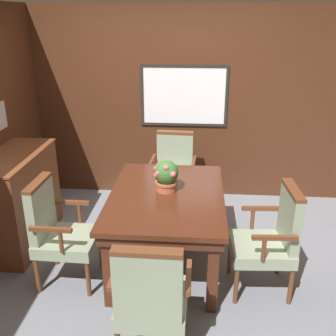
{
  "coord_description": "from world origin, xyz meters",
  "views": [
    {
      "loc": [
        0.36,
        -3.26,
        2.32
      ],
      "look_at": [
        0.09,
        0.2,
        0.95
      ],
      "focal_mm": 42.0,
      "sensor_mm": 36.0,
      "label": 1
    }
  ],
  "objects_px": {
    "chair_head_near": "(151,297)",
    "chair_left_near": "(58,230)",
    "sideboard_cabinet": "(18,200)",
    "chair_right_near": "(271,237)",
    "dining_table": "(167,203)",
    "chair_head_far": "(174,171)",
    "potted_plant": "(166,176)"
  },
  "relations": [
    {
      "from": "chair_head_near",
      "to": "chair_head_far",
      "type": "relative_size",
      "value": 1.0
    },
    {
      "from": "chair_right_near",
      "to": "sideboard_cabinet",
      "type": "height_order",
      "value": "sideboard_cabinet"
    },
    {
      "from": "chair_head_far",
      "to": "potted_plant",
      "type": "relative_size",
      "value": 3.35
    },
    {
      "from": "chair_right_near",
      "to": "chair_left_near",
      "type": "xyz_separation_m",
      "value": [
        -1.88,
        -0.02,
        0.0
      ]
    },
    {
      "from": "chair_head_far",
      "to": "potted_plant",
      "type": "distance_m",
      "value": 1.14
    },
    {
      "from": "dining_table",
      "to": "chair_head_near",
      "type": "xyz_separation_m",
      "value": [
        -0.01,
        -1.17,
        -0.13
      ]
    },
    {
      "from": "dining_table",
      "to": "chair_head_near",
      "type": "bearing_deg",
      "value": -90.59
    },
    {
      "from": "chair_right_near",
      "to": "chair_left_near",
      "type": "distance_m",
      "value": 1.88
    },
    {
      "from": "dining_table",
      "to": "chair_head_near",
      "type": "height_order",
      "value": "chair_head_near"
    },
    {
      "from": "dining_table",
      "to": "potted_plant",
      "type": "height_order",
      "value": "potted_plant"
    },
    {
      "from": "chair_left_near",
      "to": "sideboard_cabinet",
      "type": "xyz_separation_m",
      "value": [
        -0.64,
        0.6,
        -0.02
      ]
    },
    {
      "from": "chair_head_far",
      "to": "chair_left_near",
      "type": "relative_size",
      "value": 1.0
    },
    {
      "from": "chair_head_near",
      "to": "chair_left_near",
      "type": "bearing_deg",
      "value": -40.86
    },
    {
      "from": "chair_right_near",
      "to": "sideboard_cabinet",
      "type": "distance_m",
      "value": 2.59
    },
    {
      "from": "dining_table",
      "to": "chair_right_near",
      "type": "bearing_deg",
      "value": -19.02
    },
    {
      "from": "chair_right_near",
      "to": "potted_plant",
      "type": "bearing_deg",
      "value": -116.36
    },
    {
      "from": "chair_right_near",
      "to": "chair_head_near",
      "type": "xyz_separation_m",
      "value": [
        -0.95,
        -0.84,
        0.0
      ]
    },
    {
      "from": "dining_table",
      "to": "chair_left_near",
      "type": "distance_m",
      "value": 1.02
    },
    {
      "from": "potted_plant",
      "to": "dining_table",
      "type": "bearing_deg",
      "value": -81.94
    },
    {
      "from": "chair_head_far",
      "to": "sideboard_cabinet",
      "type": "bearing_deg",
      "value": -147.07
    },
    {
      "from": "sideboard_cabinet",
      "to": "chair_head_near",
      "type": "bearing_deg",
      "value": -42.2
    },
    {
      "from": "chair_right_near",
      "to": "dining_table",
      "type": "bearing_deg",
      "value": -112.38
    },
    {
      "from": "chair_right_near",
      "to": "chair_head_far",
      "type": "xyz_separation_m",
      "value": [
        -0.95,
        1.47,
        0.0
      ]
    },
    {
      "from": "dining_table",
      "to": "chair_head_far",
      "type": "height_order",
      "value": "chair_head_far"
    },
    {
      "from": "potted_plant",
      "to": "sideboard_cabinet",
      "type": "distance_m",
      "value": 1.64
    },
    {
      "from": "chair_head_near",
      "to": "chair_left_near",
      "type": "relative_size",
      "value": 1.0
    },
    {
      "from": "chair_left_near",
      "to": "sideboard_cabinet",
      "type": "height_order",
      "value": "sideboard_cabinet"
    },
    {
      "from": "chair_head_far",
      "to": "chair_left_near",
      "type": "bearing_deg",
      "value": -118.56
    },
    {
      "from": "chair_head_near",
      "to": "sideboard_cabinet",
      "type": "bearing_deg",
      "value": -41.59
    },
    {
      "from": "chair_head_near",
      "to": "potted_plant",
      "type": "distance_m",
      "value": 1.3
    },
    {
      "from": "chair_head_near",
      "to": "chair_left_near",
      "type": "xyz_separation_m",
      "value": [
        -0.94,
        0.83,
        0.0
      ]
    },
    {
      "from": "chair_right_near",
      "to": "chair_head_far",
      "type": "relative_size",
      "value": 1.0
    }
  ]
}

